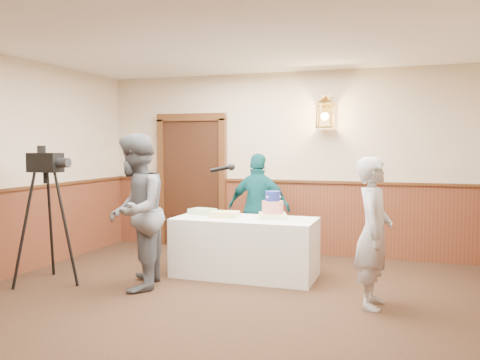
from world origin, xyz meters
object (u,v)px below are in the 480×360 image
Objects in this scene: sheet_cake_green at (202,211)px; interviewer at (135,212)px; tiered_cake at (273,208)px; tv_camera_rig at (47,225)px; sheet_cake_yellow at (224,214)px; assistant_p at (259,208)px; baker at (374,232)px; display_table at (245,247)px.

interviewer is at bearing -108.24° from sheet_cake_green.
sheet_cake_green is (-1.00, 0.09, -0.10)m from tiered_cake.
tv_camera_rig is (-1.50, -1.25, -0.07)m from sheet_cake_green.
tiered_cake is at bearing 7.57° from sheet_cake_yellow.
interviewer is at bearing 62.92° from assistant_p.
sheet_cake_green is 2.48m from baker.
interviewer reaches higher than sheet_cake_green.
interviewer is 1.16× the size of baker.
tv_camera_rig reaches higher than baker.
tiered_cake is 2.77m from tv_camera_rig.
baker reaches higher than tiered_cake.
sheet_cake_green is (-0.38, 0.17, -0.00)m from sheet_cake_yellow.
assistant_p is 0.98× the size of tv_camera_rig.
sheet_cake_yellow is (-0.28, -0.01, 0.41)m from display_table.
baker is 1.00× the size of assistant_p.
tiered_cake is 0.27× the size of assistant_p.
tiered_cake reaches higher than sheet_cake_yellow.
tv_camera_rig is (-3.81, -0.34, -0.07)m from baker.
assistant_p is (0.60, 0.64, -0.01)m from sheet_cake_green.
sheet_cake_green is at bearing 165.94° from display_table.
display_table is at bearing 26.22° from tv_camera_rig.
display_table is at bearing 1.95° from sheet_cake_yellow.
tv_camera_rig is at bearing 43.77° from assistant_p.
display_table is 5.75× the size of sheet_cake_green.
interviewer reaches higher than assistant_p.
assistant_p is (-0.06, 0.81, 0.41)m from display_table.
sheet_cake_yellow is at bearing -178.05° from display_table.
tiered_cake reaches higher than sheet_cake_green.
assistant_p reaches higher than sheet_cake_yellow.
sheet_cake_yellow is at bearing 76.73° from assistant_p.
interviewer reaches higher than tv_camera_rig.
interviewer is at bearing -143.22° from tiered_cake.
assistant_p is at bearing 133.54° from interviewer.
interviewer is at bearing 96.06° from baker.
sheet_cake_yellow is at bearing -24.49° from sheet_cake_green.
display_table is at bearing 95.84° from assistant_p.
tiered_cake is at bearing -5.24° from sheet_cake_green.
baker and assistant_p have the same top height.
display_table is 1.15× the size of assistant_p.
baker reaches higher than sheet_cake_green.
interviewer is at bearing -128.55° from sheet_cake_yellow.
baker is at bearing -32.42° from tiered_cake.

